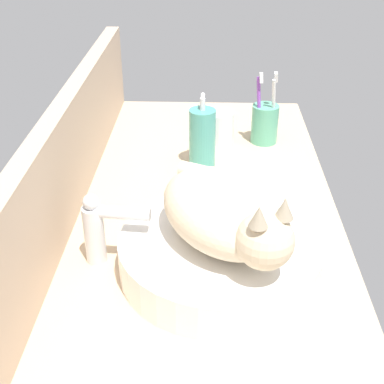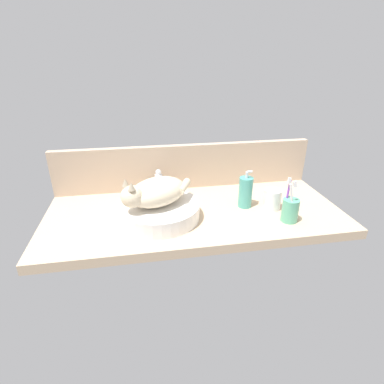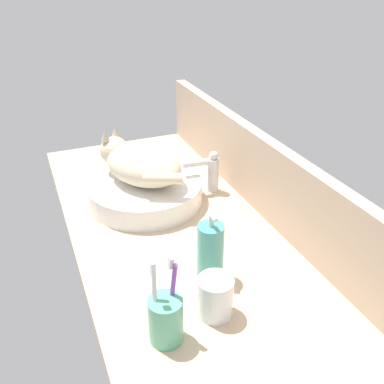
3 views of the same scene
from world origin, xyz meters
TOP-DOWN VIEW (x-y plane):
  - ground_plane at (0.00, 0.00)cm, footprint 128.95×56.31cm
  - backsplash_panel at (0.00, 26.35)cm, footprint 128.95×3.60cm
  - sink_basin at (-16.01, -3.78)cm, footprint 34.49×34.49cm
  - cat at (-17.14, -4.55)cm, footprint 30.19×27.47cm
  - faucet at (-14.29, 16.83)cm, footprint 3.73×11.86cm
  - soap_dispenser at (23.10, 0.21)cm, footprint 6.12×6.12cm
  - toothbrush_cup at (36.91, -15.67)cm, footprint 6.79×6.79cm
  - water_glass at (34.41, -4.02)cm, footprint 7.55×7.55cm

SIDE VIEW (x-z plane):
  - ground_plane at x=0.00cm, z-range -4.00..0.00cm
  - sink_basin at x=-16.01cm, z-range 0.00..6.57cm
  - water_glass at x=34.41cm, z-range -0.64..8.37cm
  - toothbrush_cup at x=36.91cm, z-range -4.10..14.61cm
  - soap_dispenser at x=23.10cm, z-range -1.55..15.70cm
  - faucet at x=-14.29cm, z-range 0.50..14.10cm
  - backsplash_panel at x=0.00cm, z-range 0.00..22.43cm
  - cat at x=-17.14cm, z-range 5.33..19.33cm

